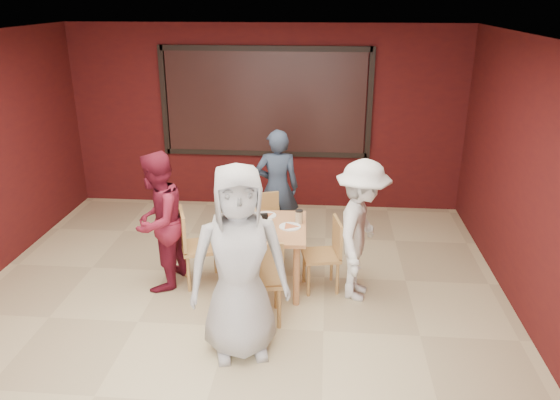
# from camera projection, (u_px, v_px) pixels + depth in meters

# --- Properties ---
(floor) EXTENTS (7.00, 7.00, 0.00)m
(floor) POSITION_uv_depth(u_px,v_px,m) (229.00, 326.00, 5.58)
(floor) COLOR #C7B98A
(floor) RESTS_ON ground
(window_blinds) EXTENTS (3.00, 0.02, 1.50)m
(window_blinds) POSITION_uv_depth(u_px,v_px,m) (265.00, 103.00, 8.20)
(window_blinds) COLOR black
(dining_table) EXTENTS (1.00, 1.00, 0.91)m
(dining_table) POSITION_uv_depth(u_px,v_px,m) (263.00, 234.00, 6.11)
(dining_table) COLOR tan
(dining_table) RESTS_ON floor
(chair_front) EXTENTS (0.54, 0.54, 0.96)m
(chair_front) POSITION_uv_depth(u_px,v_px,m) (259.00, 276.00, 5.45)
(chair_front) COLOR #BC8049
(chair_front) RESTS_ON floor
(chair_back) EXTENTS (0.52, 0.52, 0.84)m
(chair_back) POSITION_uv_depth(u_px,v_px,m) (266.00, 223.00, 6.90)
(chair_back) COLOR #BC8049
(chair_back) RESTS_ON floor
(chair_left) EXTENTS (0.57, 0.57, 0.92)m
(chair_left) POSITION_uv_depth(u_px,v_px,m) (194.00, 242.00, 6.24)
(chair_left) COLOR #BC8049
(chair_left) RESTS_ON floor
(chair_right) EXTENTS (0.48, 0.48, 0.84)m
(chair_right) POSITION_uv_depth(u_px,v_px,m) (327.00, 250.00, 6.15)
(chair_right) COLOR #BC8049
(chair_right) RESTS_ON floor
(diner_front) EXTENTS (1.02, 0.80, 1.85)m
(diner_front) POSITION_uv_depth(u_px,v_px,m) (239.00, 263.00, 4.89)
(diner_front) COLOR #ACACAC
(diner_front) RESTS_ON floor
(diner_back) EXTENTS (0.62, 0.44, 1.58)m
(diner_back) POSITION_uv_depth(u_px,v_px,m) (277.00, 188.00, 7.19)
(diner_back) COLOR #2E3B52
(diner_back) RESTS_ON floor
(diner_left) EXTENTS (0.74, 0.88, 1.60)m
(diner_left) POSITION_uv_depth(u_px,v_px,m) (158.00, 222.00, 6.10)
(diner_left) COLOR maroon
(diner_left) RESTS_ON floor
(diner_right) EXTENTS (0.80, 1.13, 1.58)m
(diner_right) POSITION_uv_depth(u_px,v_px,m) (361.00, 231.00, 5.88)
(diner_right) COLOR white
(diner_right) RESTS_ON floor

